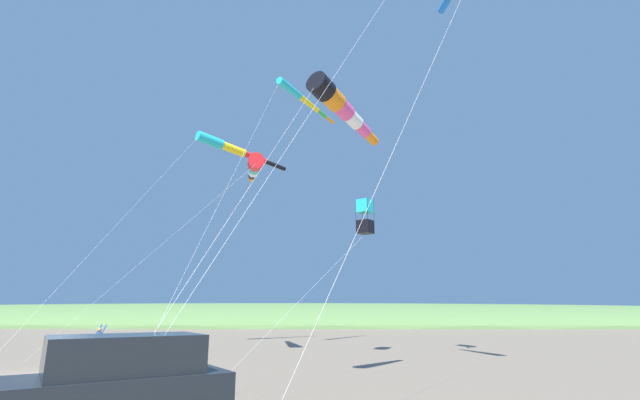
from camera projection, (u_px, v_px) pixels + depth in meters
ground_plane at (40, 377)px, 15.49m from camera, size 600.00×600.00×0.00m
dune_ridge_grassy at (268, 326)px, 68.79m from camera, size 28.00×240.00×6.85m
parked_car at (107, 388)px, 7.81m from camera, size 3.98×4.58×1.85m
person_child_green_jacket at (185, 345)px, 20.29m from camera, size 0.45×0.37×1.37m
person_bystander_far at (98, 340)px, 21.70m from camera, size 0.53×0.43×1.61m
kite_windsock_rainbow_low_near at (231, 148)px, 32.10m from camera, size 16.20×9.71×14.42m
kite_windsock_striped_overhead at (254, 168)px, 25.88m from camera, size 7.45×10.23×10.98m
kite_box_magenta_far_left at (365, 217)px, 24.46m from camera, size 12.85×5.69×8.33m
kite_windsock_green_low_center at (339, 105)px, 15.37m from camera, size 8.37×6.10×9.95m
kite_windsock_black_fish_shape at (301, 98)px, 30.75m from camera, size 20.42×5.55×17.08m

